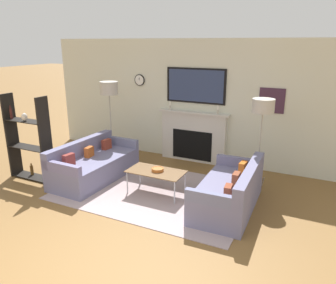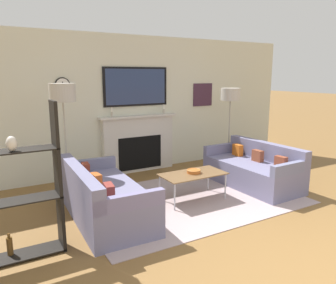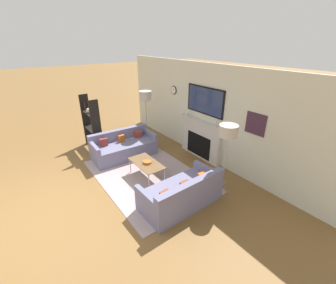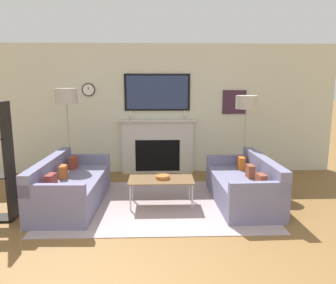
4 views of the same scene
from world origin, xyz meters
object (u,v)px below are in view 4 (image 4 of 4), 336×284
at_px(coffee_table, 161,181).
at_px(floor_lamp_left, 66,98).
at_px(couch_right, 244,187).
at_px(floor_lamp_right, 246,104).
at_px(couch_left, 70,188).
at_px(decorative_bowl, 163,177).

bearing_deg(coffee_table, floor_lamp_left, 148.41).
bearing_deg(couch_right, floor_lamp_right, 76.00).
bearing_deg(couch_right, couch_left, -179.98).
distance_m(decorative_bowl, floor_lamp_left, 2.31).
distance_m(couch_right, coffee_table, 1.34).
bearing_deg(coffee_table, couch_left, 177.83).
relative_size(couch_right, decorative_bowl, 7.89).
xyz_separation_m(couch_left, coffee_table, (1.43, -0.05, 0.12)).
bearing_deg(decorative_bowl, coffee_table, -143.56).
height_order(decorative_bowl, floor_lamp_left, floor_lamp_left).
distance_m(couch_right, floor_lamp_left, 3.45).
bearing_deg(floor_lamp_right, floor_lamp_left, -180.00).
height_order(couch_left, floor_lamp_right, floor_lamp_right).
bearing_deg(couch_right, floor_lamp_left, 162.03).
bearing_deg(couch_left, decorative_bowl, -1.45).
xyz_separation_m(couch_right, floor_lamp_left, (-3.02, 0.98, 1.37)).
distance_m(coffee_table, floor_lamp_left, 2.33).
bearing_deg(floor_lamp_left, coffee_table, -31.59).
xyz_separation_m(couch_left, couch_right, (2.77, 0.00, -0.01)).
bearing_deg(decorative_bowl, floor_lamp_left, 149.19).
relative_size(couch_right, floor_lamp_right, 1.03).
relative_size(couch_left, couch_right, 1.08).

